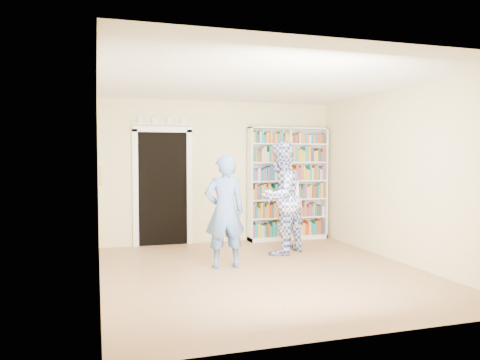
# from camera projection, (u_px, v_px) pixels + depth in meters

# --- Properties ---
(floor) EXTENTS (5.00, 5.00, 0.00)m
(floor) POSITION_uv_depth(u_px,v_px,m) (264.00, 272.00, 6.69)
(floor) COLOR #9E714C
(floor) RESTS_ON ground
(ceiling) EXTENTS (5.00, 5.00, 0.00)m
(ceiling) POSITION_uv_depth(u_px,v_px,m) (265.00, 82.00, 6.54)
(ceiling) COLOR white
(ceiling) RESTS_ON wall_back
(wall_back) EXTENTS (4.50, 0.00, 4.50)m
(wall_back) POSITION_uv_depth(u_px,v_px,m) (220.00, 172.00, 9.00)
(wall_back) COLOR beige
(wall_back) RESTS_ON floor
(wall_left) EXTENTS (0.00, 5.00, 5.00)m
(wall_left) POSITION_uv_depth(u_px,v_px,m) (98.00, 181.00, 5.95)
(wall_left) COLOR beige
(wall_left) RESTS_ON floor
(wall_right) EXTENTS (0.00, 5.00, 5.00)m
(wall_right) POSITION_uv_depth(u_px,v_px,m) (400.00, 176.00, 7.27)
(wall_right) COLOR beige
(wall_right) RESTS_ON floor
(bookshelf) EXTENTS (1.61, 0.30, 2.22)m
(bookshelf) POSITION_uv_depth(u_px,v_px,m) (288.00, 183.00, 9.26)
(bookshelf) COLOR white
(bookshelf) RESTS_ON floor
(doorway) EXTENTS (1.10, 0.08, 2.43)m
(doorway) POSITION_uv_depth(u_px,v_px,m) (163.00, 182.00, 8.67)
(doorway) COLOR black
(doorway) RESTS_ON floor
(wall_art) EXTENTS (0.03, 0.25, 0.25)m
(wall_art) POSITION_uv_depth(u_px,v_px,m) (100.00, 176.00, 6.15)
(wall_art) COLOR brown
(wall_art) RESTS_ON wall_left
(man_blue) EXTENTS (0.62, 0.41, 1.68)m
(man_blue) POSITION_uv_depth(u_px,v_px,m) (225.00, 211.00, 6.93)
(man_blue) COLOR #4F6FB0
(man_blue) RESTS_ON floor
(man_plaid) EXTENTS (1.17, 1.11, 1.91)m
(man_plaid) POSITION_uv_depth(u_px,v_px,m) (280.00, 198.00, 7.92)
(man_plaid) COLOR #33449E
(man_plaid) RESTS_ON floor
(paper_sheet) EXTENTS (0.22, 0.05, 0.32)m
(paper_sheet) POSITION_uv_depth(u_px,v_px,m) (292.00, 191.00, 7.80)
(paper_sheet) COLOR white
(paper_sheet) RESTS_ON man_plaid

